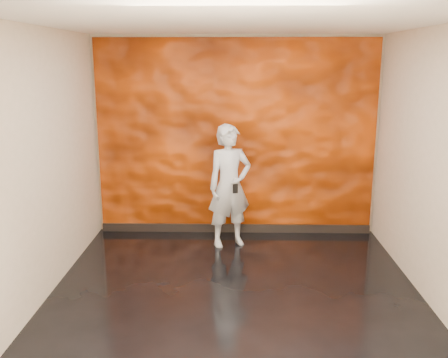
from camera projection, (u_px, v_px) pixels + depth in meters
room at (236, 166)px, 5.11m from camera, size 4.02×4.02×2.81m
feature_wall at (236, 138)px, 7.02m from camera, size 3.90×0.06×2.75m
baseboard at (235, 228)px, 7.29m from camera, size 3.90×0.04×0.12m
man at (230, 186)px, 6.63m from camera, size 0.71×0.59×1.65m
phone at (235, 189)px, 6.42m from camera, size 0.07×0.03×0.12m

